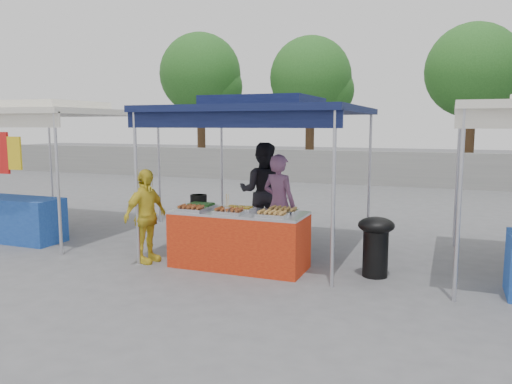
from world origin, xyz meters
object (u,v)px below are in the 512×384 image
(vendor_woman, at_px, (279,204))
(vendor_table, at_px, (239,239))
(wok_burner, at_px, (376,241))
(cooking_pot, at_px, (199,200))
(helper_man, at_px, (263,192))
(customer_person, at_px, (146,216))

(vendor_woman, bearing_deg, vendor_table, 90.86)
(wok_burner, bearing_deg, vendor_woman, 148.06)
(cooking_pot, height_order, helper_man, helper_man)
(vendor_woman, bearing_deg, wok_burner, 173.36)
(vendor_table, height_order, wok_burner, wok_burner)
(customer_person, bearing_deg, vendor_table, -69.68)
(wok_burner, distance_m, vendor_woman, 1.85)
(vendor_table, relative_size, vendor_woman, 1.21)
(vendor_woman, height_order, helper_man, helper_man)
(cooking_pot, height_order, wok_burner, cooking_pot)
(wok_burner, height_order, customer_person, customer_person)
(wok_burner, bearing_deg, vendor_table, 179.68)
(cooking_pot, xyz_separation_m, wok_burner, (2.82, -0.07, -0.42))
(cooking_pot, relative_size, vendor_woman, 0.16)
(wok_burner, relative_size, helper_man, 0.47)
(wok_burner, xyz_separation_m, helper_man, (-2.26, 1.53, 0.40))
(wok_burner, height_order, vendor_woman, vendor_woman)
(cooking_pot, bearing_deg, vendor_table, -22.77)
(vendor_table, distance_m, wok_burner, 1.98)
(vendor_table, relative_size, helper_man, 1.11)
(helper_man, bearing_deg, vendor_woman, 114.58)
(cooking_pot, distance_m, wok_burner, 2.85)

